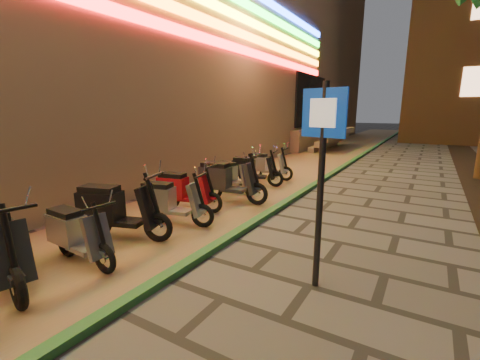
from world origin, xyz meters
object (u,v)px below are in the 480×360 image
Objects in this scene: scooter_10 at (232,175)px; scooter_11 at (251,170)px; scooter_5 at (75,234)px; scooter_6 at (114,209)px; scooter_7 at (169,201)px; scooter_9 at (225,180)px; pedestrian_sign at (322,159)px; scooter_12 at (264,165)px; scooter_8 at (182,190)px.

scooter_11 reaches higher than scooter_10.
scooter_11 is (-0.16, 5.85, 0.04)m from scooter_5.
scooter_6 is (-0.27, 0.93, 0.09)m from scooter_5.
scooter_9 is (0.08, 1.98, 0.08)m from scooter_7.
scooter_9 is 1.14× the size of scooter_11.
scooter_9 is at bearing 74.26° from scooter_7.
scooter_5 is at bearing -72.24° from scooter_10.
scooter_7 is at bearing -99.64° from scooter_9.
pedestrian_sign is 5.37m from scooter_10.
scooter_6 is at bearing -120.33° from scooter_7.
pedestrian_sign is 1.49× the size of scooter_6.
scooter_6 is at bearing -97.84° from scooter_12.
scooter_6 is 1.91m from scooter_8.
scooter_7 is 1.03× the size of scooter_10.
scooter_7 is 0.98× the size of scooter_8.
scooter_10 is at bearing 77.65° from scooter_8.
scooter_7 is at bearing -101.60° from scooter_11.
scooter_5 is at bearing -95.54° from scooter_12.
scooter_5 is at bearing -94.64° from scooter_8.
scooter_10 is 0.97× the size of scooter_12.
scooter_7 is at bearing -94.23° from scooter_12.
scooter_10 is (-0.41, 0.95, -0.09)m from scooter_9.
scooter_12 is (-0.34, 2.92, -0.08)m from scooter_9.
scooter_8 is (-3.70, 1.65, -1.21)m from pedestrian_sign.
scooter_8 is (-0.38, 0.86, 0.01)m from scooter_7.
scooter_11 is 1.04m from scooter_12.
scooter_5 is (-3.38, -1.19, -1.25)m from pedestrian_sign.
scooter_11 is (0.17, 3.01, 0.00)m from scooter_8.
scooter_5 is 0.97m from scooter_6.
scooter_8 reaches higher than scooter_10.
scooter_8 is at bearing -76.70° from scooter_10.
scooter_10 is 0.95× the size of scooter_11.
scooter_6 is 4.92m from scooter_11.
scooter_7 is 1.00× the size of scooter_12.
scooter_8 reaches higher than scooter_12.
scooter_9 is at bearing 65.06° from scooter_6.
pedestrian_sign is 1.67× the size of scooter_12.
scooter_12 is at bearing 135.53° from pedestrian_sign.
scooter_11 is at bearing 140.48° from pedestrian_sign.
scooter_12 is (0.11, 4.05, -0.01)m from scooter_8.
scooter_5 is 0.84× the size of scooter_6.
scooter_10 is at bearing 72.66° from scooter_6.
scooter_11 is (-0.21, 3.87, 0.01)m from scooter_7.
scooter_7 is (-3.32, 0.79, -1.22)m from pedestrian_sign.
scooter_12 is (0.05, 5.96, -0.07)m from scooter_6.
scooter_6 reaches higher than scooter_8.
scooter_11 reaches higher than scooter_12.
pedestrian_sign is 5.97m from scooter_11.
scooter_10 is at bearing -99.32° from scooter_12.
scooter_6 is 3.06m from scooter_9.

